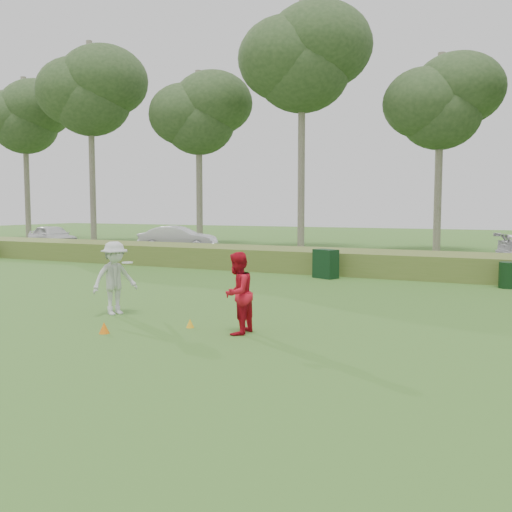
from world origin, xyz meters
The scene contains 16 objects.
ground centered at (0.00, 0.00, 0.00)m, with size 120.00×120.00×0.00m, color #336521.
reed_strip centered at (0.00, 12.00, 0.45)m, with size 80.00×3.00×0.90m, color #556B2A.
park_road centered at (0.00, 17.00, 0.03)m, with size 80.00×6.00×0.06m, color #2D2D2D.
tree_0 centered at (-30.00, 23.50, 9.72)m, with size 6.76×6.76×13.00m.
tree_1 centered at (-22.00, 22.20, 10.85)m, with size 7.54×7.54×14.50m.
tree_2 centered at (-14.00, 24.00, 8.97)m, with size 6.50×6.50×12.00m.
tree_3 centered at (-6.00, 23.00, 11.60)m, with size 7.80×7.80×15.50m.
tree_4 centered at (2.00, 24.50, 8.59)m, with size 6.24×6.24×11.50m.
player_white centered at (-2.34, 0.76, 0.91)m, with size 1.10×1.35×1.83m.
player_red centered at (1.42, 0.14, 0.87)m, with size 0.85×0.66×1.74m, color red.
cone_orange centered at (-1.16, -1.05, 0.12)m, with size 0.22×0.22×0.24m, color orange.
cone_yellow centered at (0.18, 0.24, 0.10)m, with size 0.18×0.18×0.20m, color yellow.
utility_cabinet centered at (0.07, 9.90, 0.54)m, with size 0.87×0.54×1.08m, color black.
trash_bin centered at (6.34, 10.02, 0.43)m, with size 0.58×0.58×0.86m, color black.
car_left centered at (-20.12, 16.30, 0.80)m, with size 1.74×4.33×1.47m, color silver.
car_mid centered at (-11.60, 17.62, 0.80)m, with size 1.57×4.51×1.49m, color silver.
Camera 1 is at (6.92, -10.40, 2.70)m, focal length 40.00 mm.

